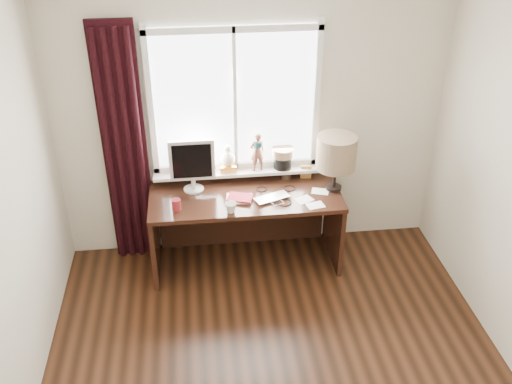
{
  "coord_description": "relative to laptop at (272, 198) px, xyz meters",
  "views": [
    {
      "loc": [
        -0.52,
        -2.67,
        3.36
      ],
      "look_at": [
        -0.05,
        1.25,
        1.0
      ],
      "focal_mm": 40.0,
      "sensor_mm": 36.0,
      "label": 1
    }
  ],
  "objects": [
    {
      "name": "laptop",
      "position": [
        0.0,
        0.0,
        0.0
      ],
      "size": [
        0.36,
        0.3,
        0.02
      ],
      "primitive_type": "imported",
      "rotation": [
        0.0,
        0.0,
        0.36
      ],
      "color": "silver",
      "rests_on": "desk"
    },
    {
      "name": "red_cup",
      "position": [
        -0.83,
        -0.08,
        0.04
      ],
      "size": [
        0.08,
        0.08,
        0.1
      ],
      "primitive_type": "cylinder",
      "color": "maroon",
      "rests_on": "desk"
    },
    {
      "name": "wall_back",
      "position": [
        -0.12,
        0.47,
        0.54
      ],
      "size": [
        3.5,
        0.0,
        2.6
      ],
      "primitive_type": "cube",
      "rotation": [
        1.57,
        0.0,
        0.0
      ],
      "color": "beige",
      "rests_on": "ground"
    },
    {
      "name": "notebook_stack",
      "position": [
        -0.28,
        0.02,
        0.0
      ],
      "size": [
        0.25,
        0.21,
        0.03
      ],
      "color": "beige",
      "rests_on": "desk"
    },
    {
      "name": "window",
      "position": [
        -0.27,
        0.42,
        0.54
      ],
      "size": [
        1.52,
        0.22,
        1.4
      ],
      "color": "white",
      "rests_on": "ground"
    },
    {
      "name": "desk_cables",
      "position": [
        0.08,
        0.06,
        -0.01
      ],
      "size": [
        0.39,
        0.38,
        0.01
      ],
      "color": "black",
      "rests_on": "desk"
    },
    {
      "name": "mug",
      "position": [
        -0.37,
        -0.17,
        0.04
      ],
      "size": [
        0.12,
        0.12,
        0.09
      ],
      "primitive_type": "imported",
      "rotation": [
        0.0,
        0.0,
        0.44
      ],
      "color": "white",
      "rests_on": "desk"
    },
    {
      "name": "icon_frame",
      "position": [
        0.37,
        0.33,
        0.05
      ],
      "size": [
        0.1,
        0.04,
        0.13
      ],
      "color": "gold",
      "rests_on": "desk"
    },
    {
      "name": "brush_holder",
      "position": [
        0.18,
        0.35,
        0.05
      ],
      "size": [
        0.09,
        0.09,
        0.25
      ],
      "color": "black",
      "rests_on": "desk"
    },
    {
      "name": "monitor",
      "position": [
        -0.68,
        0.24,
        0.27
      ],
      "size": [
        0.4,
        0.18,
        0.49
      ],
      "color": "beige",
      "rests_on": "desk"
    },
    {
      "name": "curtain",
      "position": [
        -1.26,
        0.38,
        0.35
      ],
      "size": [
        0.38,
        0.09,
        2.25
      ],
      "color": "black",
      "rests_on": "floor"
    },
    {
      "name": "ceiling",
      "position": [
        -0.12,
        -1.53,
        1.84
      ],
      "size": [
        3.5,
        4.0,
        0.0
      ],
      "primitive_type": "cube",
      "color": "white",
      "rests_on": "wall_back"
    },
    {
      "name": "loose_papers",
      "position": [
        0.36,
        -0.04,
        -0.01
      ],
      "size": [
        0.35,
        0.37,
        0.0
      ],
      "color": "white",
      "rests_on": "desk"
    },
    {
      "name": "table_lamp",
      "position": [
        0.58,
        0.1,
        0.35
      ],
      "size": [
        0.35,
        0.35,
        0.52
      ],
      "color": "black",
      "rests_on": "desk"
    },
    {
      "name": "desk",
      "position": [
        -0.22,
        0.2,
        -0.26
      ],
      "size": [
        1.7,
        0.7,
        0.75
      ],
      "color": "#321C14",
      "rests_on": "floor"
    }
  ]
}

